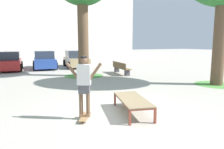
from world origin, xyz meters
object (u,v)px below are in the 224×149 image
Objects in this scene: car_red at (9,62)px; car_tan at (76,59)px; skate_box at (133,100)px; skateboard at (85,117)px; car_blue at (44,60)px; skater at (84,82)px; park_bench at (121,68)px.

car_red is 5.46m from car_tan.
car_red reaches higher than skate_box.
car_blue is at bearing 87.62° from skateboard.
skater reaches higher than skateboard.
skateboard is 0.19× the size of car_tan.
skate_box is at bearing -74.59° from car_red.
skater is 13.38m from car_blue.
park_bench is (4.43, -5.85, -0.24)m from car_blue.
skate_box is at bearing -3.76° from skateboard.
skateboard is 9.02m from park_bench.
skateboard is at bearing -80.64° from car_red.
skater reaches higher than car_tan.
park_bench is (7.16, -5.70, -0.24)m from car_red.
skater is at bearing 62.51° from skateboard.
skater is (-1.49, 0.10, 0.66)m from skate_box.
car_tan is 5.96m from park_bench.
car_red is 1.76× the size of park_bench.
skate_box is 1.53m from skateboard.
car_blue is (0.56, 13.36, 0.61)m from skateboard.
park_bench is (4.99, 7.51, -0.62)m from skater.
park_bench is (4.99, 7.51, 0.37)m from skateboard.
skateboard is at bearing -123.60° from park_bench.
car_blue is at bearing 127.15° from park_bench.
skater reaches higher than skate_box.
car_tan is (3.28, 13.22, -0.38)m from skater.
car_tan is at bearing 82.32° from skate_box.
skate_box is 0.47× the size of car_tan.
car_red is 2.74m from car_blue.
skateboard is at bearing -117.49° from skater.
skater is at bearing -80.64° from car_red.
skate_box is at bearing -86.02° from car_blue.
car_blue reaches higher than skateboard.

